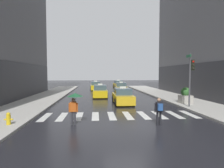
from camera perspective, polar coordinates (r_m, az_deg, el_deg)
name	(u,v)px	position (r m, az deg, el deg)	size (l,w,h in m)	color
ground_plane	(126,127)	(11.24, 4.36, -12.90)	(160.00, 160.00, 0.00)	black
crosswalk_markings	(120,115)	(14.11, 2.35, -9.55)	(11.30, 2.80, 0.01)	silver
traffic_light_pole	(191,72)	(18.17, 22.90, 3.37)	(0.44, 0.84, 4.80)	#47474C
taxi_lead	(123,97)	(19.50, 3.25, -3.89)	(1.95, 4.55, 1.80)	gold
taxi_second	(100,92)	(25.07, -3.61, -2.33)	(2.00, 4.57, 1.80)	yellow
taxi_third	(121,88)	(31.72, 2.78, -1.19)	(2.13, 4.63, 1.80)	yellow
taxi_fourth	(96,86)	(35.95, -5.01, -0.69)	(2.04, 4.59, 1.80)	yellow
taxi_fifth	(118,85)	(41.70, 1.92, -0.16)	(2.08, 4.61, 1.80)	yellow
pedestrian_with_umbrella	(75,100)	(11.53, -11.34, -4.83)	(0.96, 0.96, 1.94)	#333338
pedestrian_with_backpack	(159,109)	(11.64, 14.14, -7.50)	(0.55, 0.43, 1.65)	black
fire_hydrant	(8,119)	(12.57, -28.97, -9.17)	(0.48, 0.24, 0.72)	gold
planter_near_corner	(186,96)	(20.23, 21.46, -3.43)	(1.10, 1.10, 1.60)	#A8A399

